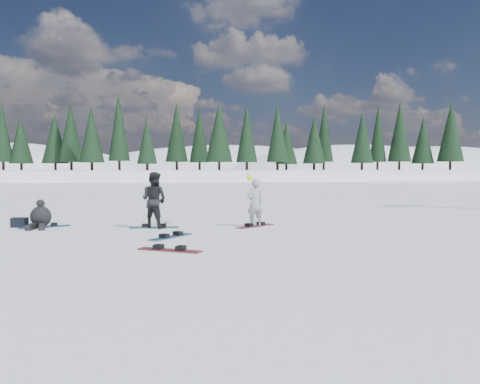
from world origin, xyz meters
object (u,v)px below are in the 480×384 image
at_px(snowboard_loose_c, 45,227).
at_px(snowboard_loose_b, 170,250).
at_px(snowboarder_woman, 255,202).
at_px(snowboarder_man, 154,200).
at_px(snowboard_loose_a, 171,237).
at_px(seated_rider, 40,217).
at_px(gear_bag, 20,222).

height_order(snowboard_loose_c, snowboard_loose_b, same).
height_order(snowboarder_woman, snowboard_loose_b, snowboarder_woman).
bearing_deg(snowboard_loose_b, snowboarder_woman, 83.84).
distance_m(snowboarder_man, snowboard_loose_a, 2.29).
height_order(snowboarder_man, snowboard_loose_b, snowboarder_man).
height_order(seated_rider, snowboard_loose_a, seated_rider).
bearing_deg(snowboarder_man, gear_bag, 20.19).
bearing_deg(snowboarder_man, snowboard_loose_c, 20.34).
bearing_deg(snowboard_loose_c, snowboard_loose_b, -72.71).
bearing_deg(snowboarder_man, snowboard_loose_b, 127.74).
height_order(gear_bag, snowboard_loose_b, gear_bag).
bearing_deg(snowboarder_man, snowboard_loose_a, 135.11).
xyz_separation_m(snowboarder_woman, gear_bag, (-7.35, 0.83, -0.62)).
relative_size(seated_rider, gear_bag, 2.39).
bearing_deg(snowboard_loose_b, seated_rider, 158.38).
bearing_deg(snowboarder_woman, snowboarder_man, -20.39).
bearing_deg(snowboard_loose_a, snowboarder_woman, -13.81).
distance_m(snowboarder_woman, snowboarder_man, 3.15).
xyz_separation_m(snowboarder_man, gear_bag, (-4.21, 0.73, -0.72)).
xyz_separation_m(seated_rider, gear_bag, (-0.70, 0.26, -0.19)).
xyz_separation_m(snowboarder_woman, seated_rider, (-6.65, 0.57, -0.43)).
distance_m(gear_bag, snowboard_loose_c, 0.81).
bearing_deg(seated_rider, snowboarder_woman, -11.22).
relative_size(snowboarder_man, snowboard_loose_a, 1.16).
bearing_deg(snowboard_loose_a, snowboard_loose_c, 95.51).
bearing_deg(snowboard_loose_a, snowboarder_man, 54.20).
bearing_deg(gear_bag, seated_rider, -20.14).
relative_size(seated_rider, snowboard_loose_a, 0.72).
bearing_deg(gear_bag, snowboarder_woman, -6.44).
height_order(snowboarder_woman, gear_bag, snowboarder_woman).
xyz_separation_m(snowboarder_woman, snowboard_loose_a, (-2.59, -1.96, -0.76)).
distance_m(snowboarder_man, seated_rider, 3.58).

